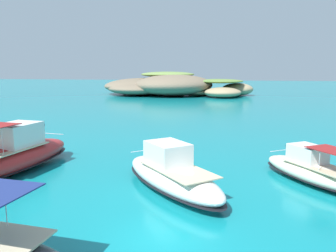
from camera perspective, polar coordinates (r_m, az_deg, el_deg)
name	(u,v)px	position (r m, az deg, el deg)	size (l,w,h in m)	color
ground_plane	(163,239)	(14.21, -0.92, -18.52)	(400.00, 400.00, 0.00)	#0F7F89
islet_large	(154,85)	(92.37, -2.36, 6.83)	(37.52, 33.87, 6.09)	#756651
islet_small	(219,89)	(87.15, 8.51, 6.13)	(21.52, 18.46, 4.29)	#9E8966
motorboat_red	(13,156)	(24.53, -24.66, -4.61)	(4.42, 11.01, 3.35)	red
motorboat_cream	(311,170)	(22.13, 22.85, -6.84)	(5.92, 7.31, 2.30)	beige
motorboat_white	(171,175)	(19.09, 0.56, -8.17)	(7.98, 8.45, 2.64)	white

